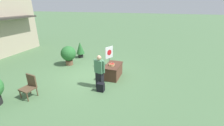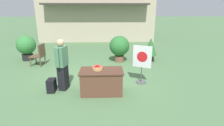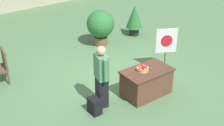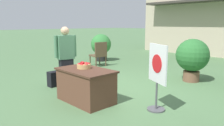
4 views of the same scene
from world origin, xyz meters
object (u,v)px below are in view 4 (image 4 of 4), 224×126
(apple_basket, at_px, (84,65))
(backpack, at_px, (54,79))
(poster_board, at_px, (157,74))
(potted_plant_near_left, at_px, (192,57))
(display_table, at_px, (86,85))
(person_visitor, at_px, (66,57))
(potted_plant_far_left, at_px, (101,45))
(patio_chair, at_px, (99,53))

(apple_basket, relative_size, backpack, 0.74)
(poster_board, relative_size, potted_plant_near_left, 1.04)
(backpack, height_order, poster_board, poster_board)
(display_table, distance_m, person_visitor, 1.36)
(poster_board, relative_size, potted_plant_far_left, 1.07)
(potted_plant_near_left, bearing_deg, patio_chair, -172.92)
(person_visitor, relative_size, potted_plant_near_left, 1.28)
(person_visitor, distance_m, poster_board, 2.67)
(display_table, height_order, patio_chair, patio_chair)
(display_table, bearing_deg, patio_chair, 135.09)
(backpack, height_order, patio_chair, patio_chair)
(person_visitor, bearing_deg, potted_plant_far_left, 139.57)
(potted_plant_far_left, relative_size, potted_plant_near_left, 0.97)
(apple_basket, xyz_separation_m, poster_board, (1.51, 0.67, -0.05))
(display_table, bearing_deg, person_visitor, 166.95)
(backpack, relative_size, poster_board, 0.31)
(person_visitor, distance_m, backpack, 0.74)
(display_table, xyz_separation_m, backpack, (-1.58, 0.11, -0.16))
(patio_chair, height_order, potted_plant_near_left, potted_plant_near_left)
(person_visitor, bearing_deg, potted_plant_near_left, 69.33)
(display_table, distance_m, potted_plant_far_left, 5.49)
(backpack, distance_m, poster_board, 3.08)
(backpack, relative_size, potted_plant_near_left, 0.33)
(display_table, xyz_separation_m, poster_board, (1.39, 0.71, 0.38))
(poster_board, bearing_deg, potted_plant_near_left, -142.04)
(display_table, relative_size, poster_board, 0.99)
(potted_plant_far_left, bearing_deg, poster_board, -30.81)
(display_table, height_order, backpack, display_table)
(potted_plant_far_left, bearing_deg, person_visitor, -53.49)
(display_table, height_order, potted_plant_near_left, potted_plant_near_left)
(display_table, bearing_deg, apple_basket, 160.71)
(display_table, height_order, person_visitor, person_visitor)
(potted_plant_near_left, bearing_deg, person_visitor, -123.73)
(patio_chair, height_order, potted_plant_far_left, potted_plant_far_left)
(display_table, bearing_deg, poster_board, 27.15)
(person_visitor, xyz_separation_m, potted_plant_near_left, (2.06, 3.09, -0.09))
(apple_basket, bearing_deg, potted_plant_near_left, 74.26)
(display_table, height_order, poster_board, poster_board)
(display_table, bearing_deg, potted_plant_near_left, 76.36)
(person_visitor, height_order, backpack, person_visitor)
(apple_basket, relative_size, potted_plant_far_left, 0.25)
(patio_chair, bearing_deg, potted_plant_near_left, -164.55)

